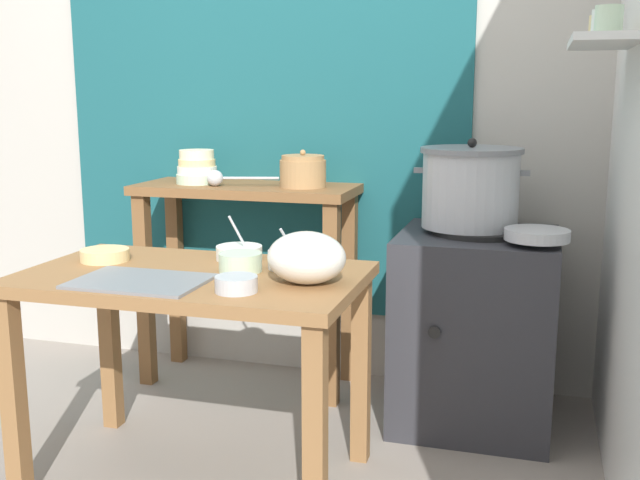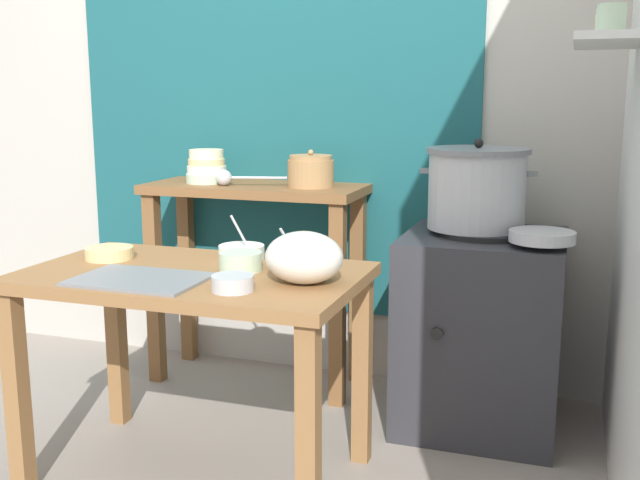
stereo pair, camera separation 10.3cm
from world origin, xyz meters
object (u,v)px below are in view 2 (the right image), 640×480
prep_bowl_4 (241,261)px  clay_pot (311,171)px  prep_bowl_0 (233,282)px  bowl_stack_enamel (207,168)px  plastic_bag (304,257)px  prep_bowl_1 (242,251)px  prep_bowl_2 (109,252)px  serving_tray (140,279)px  back_shelf_table (255,234)px  wide_pan (542,236)px  prep_table (194,304)px  stove_block (481,330)px  ladle (227,178)px  steamer_pot (477,188)px  prep_bowl_3 (289,258)px

prep_bowl_4 → clay_pot: bearing=93.0°
prep_bowl_0 → bowl_stack_enamel: bearing=120.5°
plastic_bag → bowl_stack_enamel: bearing=131.4°
bowl_stack_enamel → prep_bowl_1: bearing=-54.3°
prep_bowl_0 → prep_bowl_2: 0.65m
serving_tray → prep_bowl_0: 0.32m
back_shelf_table → wide_pan: bearing=-14.1°
prep_table → prep_bowl_2: prep_bowl_2 is taller
clay_pot → prep_bowl_1: size_ratio=1.22×
stove_block → clay_pot: bearing=170.2°
plastic_bag → prep_bowl_0: (-0.17, -0.15, -0.05)m
ladle → prep_bowl_0: ladle is taller
wide_pan → prep_bowl_0: wide_pan is taller
steamer_pot → prep_bowl_3: bearing=-130.7°
serving_tray → plastic_bag: size_ratio=1.65×
steamer_pot → prep_bowl_1: 0.93m
prep_table → bowl_stack_enamel: size_ratio=5.97×
back_shelf_table → bowl_stack_enamel: 0.37m
steamer_pot → clay_pot: steamer_pot is taller
prep_table → wide_pan: (1.07, 0.56, 0.19)m
ladle → prep_table: bearing=-72.3°
bowl_stack_enamel → prep_bowl_1: size_ratio=1.14×
clay_pot → prep_bowl_4: size_ratio=1.40×
serving_tray → stove_block: bearing=43.8°
clay_pot → prep_bowl_1: 0.68m
steamer_pot → plastic_bag: steamer_pot is taller
steamer_pot → serving_tray: bearing=-134.4°
wide_pan → prep_bowl_1: prep_bowl_1 is taller
ladle → wide_pan: (1.32, -0.23, -0.14)m
plastic_bag → prep_bowl_1: size_ratio=1.50×
back_shelf_table → bowl_stack_enamel: bearing=-177.4°
clay_pot → prep_bowl_4: clay_pot is taller
prep_bowl_1 → prep_bowl_2: (-0.44, -0.15, -0.00)m
prep_table → wide_pan: bearing=27.6°
steamer_pot → ladle: size_ratio=1.46×
stove_block → prep_bowl_4: (-0.71, -0.68, 0.37)m
wide_pan → prep_bowl_3: (-0.78, -0.42, -0.05)m
clay_pot → wide_pan: clay_pot is taller
steamer_pot → prep_bowl_3: (-0.53, -0.62, -0.18)m
prep_bowl_2 → prep_bowl_4: prep_bowl_4 is taller
prep_table → plastic_bag: bearing=-4.4°
prep_bowl_3 → clay_pot: bearing=104.0°
bowl_stack_enamel → prep_bowl_3: bowl_stack_enamel is taller
steamer_pot → prep_bowl_0: 1.12m
prep_bowl_1 → prep_bowl_3: 0.22m
back_shelf_table → steamer_pot: bearing=-6.5°
serving_tray → prep_bowl_0: (0.32, -0.01, 0.02)m
steamer_pot → clay_pot: 0.72m
stove_block → prep_bowl_2: size_ratio=4.68×
plastic_bag → wide_pan: size_ratio=1.06×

